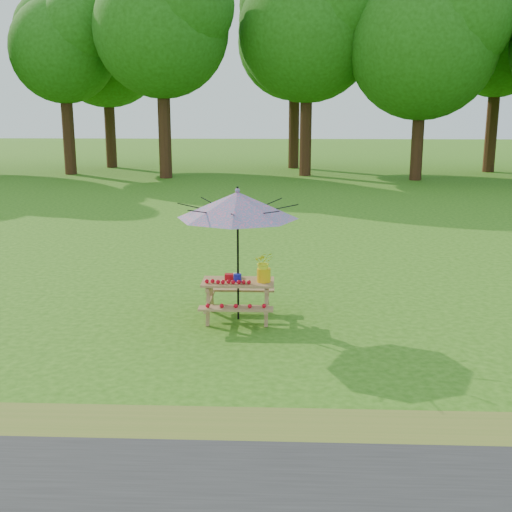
{
  "coord_description": "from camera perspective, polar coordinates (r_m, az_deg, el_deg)",
  "views": [
    {
      "loc": [
        -0.61,
        -9.25,
        3.54
      ],
      "look_at": [
        -1.04,
        1.05,
        1.1
      ],
      "focal_mm": 45.0,
      "sensor_mm": 36.0,
      "label": 1
    }
  ],
  "objects": [
    {
      "name": "patio_umbrella",
      "position": [
        10.44,
        -1.65,
        4.55
      ],
      "size": [
        2.05,
        2.05,
        2.25
      ],
      "color": "black",
      "rests_on": "ground"
    },
    {
      "name": "produce_bins",
      "position": [
        10.75,
        -1.92,
        -1.88
      ],
      "size": [
        0.29,
        0.38,
        0.13
      ],
      "color": "red",
      "rests_on": "picnic_table"
    },
    {
      "name": "picnic_table",
      "position": [
        10.81,
        -1.6,
        -3.98
      ],
      "size": [
        1.2,
        1.32,
        0.67
      ],
      "color": "#9A7345",
      "rests_on": "ground"
    },
    {
      "name": "flower_bucket",
      "position": [
        10.59,
        0.7,
        -0.89
      ],
      "size": [
        0.34,
        0.31,
        0.51
      ],
      "color": "#F9B80D",
      "rests_on": "picnic_table"
    },
    {
      "name": "treeline",
      "position": [
        31.57,
        3.72,
        21.4
      ],
      "size": [
        60.0,
        12.0,
        16.0
      ],
      "primitive_type": null,
      "color": "#1F520E",
      "rests_on": "ground"
    },
    {
      "name": "ground",
      "position": [
        9.92,
        5.81,
        -7.66
      ],
      "size": [
        120.0,
        120.0,
        0.0
      ],
      "primitive_type": "plane",
      "color": "#2D6312",
      "rests_on": "ground"
    },
    {
      "name": "drygrass_strip",
      "position": [
        7.38,
        7.1,
        -15.43
      ],
      "size": [
        120.0,
        1.2,
        0.01
      ],
      "primitive_type": "cube",
      "color": "olive",
      "rests_on": "ground"
    },
    {
      "name": "tomatoes_row",
      "position": [
        10.54,
        -2.49,
        -2.29
      ],
      "size": [
        0.77,
        0.13,
        0.07
      ],
      "primitive_type": null,
      "color": "red",
      "rests_on": "picnic_table"
    }
  ]
}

